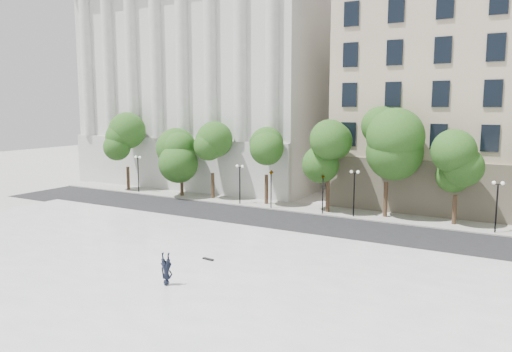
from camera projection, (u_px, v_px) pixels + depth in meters
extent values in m
plane|color=#BAB8AF|center=(114.00, 287.00, 27.02)|extent=(160.00, 160.00, 0.00)
cube|color=white|center=(151.00, 267.00, 29.57)|extent=(44.00, 22.00, 0.45)
cube|color=black|center=(270.00, 221.00, 42.50)|extent=(60.00, 8.00, 0.02)
cube|color=#AAA89D|center=(300.00, 208.00, 47.65)|extent=(60.00, 4.00, 0.12)
cube|color=silver|center=(233.00, 85.00, 67.14)|extent=(30.00, 26.00, 25.00)
cylinder|color=black|center=(271.00, 191.00, 47.03)|extent=(0.10, 0.10, 3.50)
imported|color=black|center=(271.00, 168.00, 46.73)|extent=(0.90, 1.92, 0.76)
cylinder|color=black|center=(323.00, 196.00, 44.47)|extent=(0.10, 0.10, 3.50)
imported|color=black|center=(323.00, 172.00, 44.17)|extent=(0.77, 1.78, 0.70)
imported|color=black|center=(167.00, 281.00, 25.97)|extent=(1.11, 1.85, 0.47)
cube|color=black|center=(208.00, 259.00, 30.27)|extent=(0.80, 0.28, 0.08)
cylinder|color=#382619|center=(128.00, 179.00, 57.39)|extent=(0.36, 0.36, 2.76)
sphere|color=#1F4212|center=(127.00, 146.00, 56.87)|extent=(3.73, 3.73, 3.73)
cylinder|color=#382619|center=(182.00, 185.00, 53.59)|extent=(0.36, 0.36, 2.48)
sphere|color=#1F4212|center=(181.00, 154.00, 53.12)|extent=(3.66, 3.66, 3.66)
cylinder|color=#382619|center=(213.00, 186.00, 52.06)|extent=(0.36, 0.36, 2.77)
sphere|color=#1F4212|center=(212.00, 150.00, 51.53)|extent=(3.72, 3.72, 3.72)
cylinder|color=#382619|center=(266.00, 190.00, 49.04)|extent=(0.36, 0.36, 3.01)
sphere|color=#1F4212|center=(267.00, 149.00, 48.47)|extent=(3.82, 3.82, 3.82)
cylinder|color=#382619|center=(328.00, 197.00, 45.35)|extent=(0.36, 0.36, 2.93)
sphere|color=#1F4212|center=(328.00, 154.00, 44.79)|extent=(3.70, 3.70, 3.70)
cylinder|color=#382619|center=(385.00, 200.00, 43.31)|extent=(0.36, 0.36, 3.18)
sphere|color=#1F4212|center=(387.00, 151.00, 42.70)|extent=(4.22, 4.22, 4.22)
cylinder|color=#382619|center=(454.00, 210.00, 40.69)|extent=(0.36, 0.36, 2.50)
sphere|color=#1F4212|center=(457.00, 169.00, 40.21)|extent=(3.51, 3.51, 3.51)
cylinder|color=black|center=(138.00, 176.00, 55.57)|extent=(0.12, 0.12, 3.95)
cube|color=black|center=(138.00, 158.00, 55.29)|extent=(0.60, 0.06, 0.06)
sphere|color=white|center=(136.00, 157.00, 55.42)|extent=(0.28, 0.28, 0.28)
sphere|color=white|center=(140.00, 157.00, 55.13)|extent=(0.28, 0.28, 0.28)
cylinder|color=black|center=(240.00, 186.00, 49.06)|extent=(0.12, 0.12, 3.74)
cube|color=black|center=(240.00, 167.00, 48.80)|extent=(0.60, 0.06, 0.06)
sphere|color=white|center=(237.00, 166.00, 48.93)|extent=(0.28, 0.28, 0.28)
sphere|color=white|center=(242.00, 166.00, 48.63)|extent=(0.28, 0.28, 0.28)
cylinder|color=black|center=(354.00, 195.00, 43.33)|extent=(0.12, 0.12, 3.96)
cube|color=black|center=(355.00, 173.00, 43.05)|extent=(0.60, 0.06, 0.06)
sphere|color=white|center=(351.00, 172.00, 43.18)|extent=(0.28, 0.28, 0.28)
sphere|color=white|center=(358.00, 172.00, 42.89)|extent=(0.28, 0.28, 0.28)
cylinder|color=black|center=(496.00, 209.00, 37.83)|extent=(0.12, 0.12, 3.85)
cube|color=black|center=(498.00, 184.00, 37.56)|extent=(0.60, 0.06, 0.06)
sphere|color=white|center=(494.00, 183.00, 37.69)|extent=(0.28, 0.28, 0.28)
sphere|color=white|center=(503.00, 183.00, 37.40)|extent=(0.28, 0.28, 0.28)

